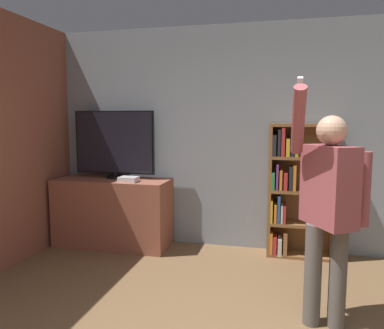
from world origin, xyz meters
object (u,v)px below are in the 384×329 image
television (114,144)px  person (329,202)px  game_console (129,179)px  bookshelf (295,190)px

television → person: bearing=-31.1°
television → game_console: bearing=-38.1°
bookshelf → person: size_ratio=0.82×
bookshelf → person: (0.19, -1.50, 0.19)m
television → bookshelf: 2.25m
game_console → person: bearing=-30.1°
television → game_console: (0.27, -0.21, -0.41)m
game_console → person: 2.44m
television → game_console: television is taller
game_console → person: size_ratio=0.12×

